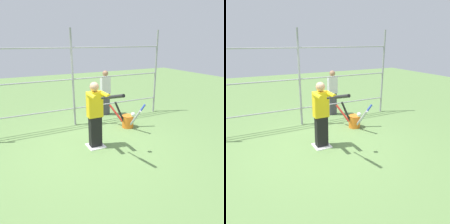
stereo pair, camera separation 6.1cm
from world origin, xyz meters
TOP-DOWN VIEW (x-y plane):
  - ground_plane at (0.00, 0.00)m, footprint 24.00×24.00m
  - home_plate at (0.00, 0.00)m, footprint 0.40×0.40m
  - fence_backstop at (0.00, -1.60)m, footprint 5.89×0.06m
  - batter at (0.00, 0.02)m, footprint 0.40×0.52m
  - baseball_bat_swinging at (-0.05, 0.88)m, footprint 0.14×0.79m
  - softball_in_flight at (-0.61, 0.67)m, footprint 0.10×0.10m
  - bat_bucket at (-1.30, -0.69)m, footprint 0.92×1.04m
  - bystander_behind_fence at (-1.24, -2.06)m, footprint 0.31×0.19m

SIDE VIEW (x-z plane):
  - ground_plane at x=0.00m, z-range 0.00..0.00m
  - home_plate at x=0.00m, z-range 0.00..0.02m
  - bat_bucket at x=-1.30m, z-range -0.18..0.63m
  - bystander_behind_fence at x=-1.24m, z-range 0.03..1.53m
  - batter at x=0.00m, z-range 0.06..1.62m
  - softball_in_flight at x=-0.61m, z-range 0.87..0.97m
  - fence_backstop at x=0.00m, z-range 0.00..2.76m
  - baseball_bat_swinging at x=-0.05m, z-range 1.29..1.55m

